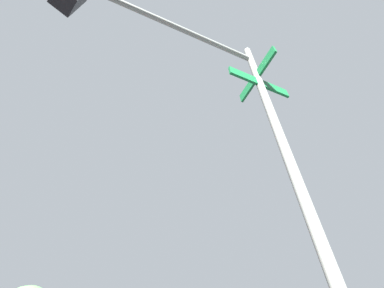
{
  "coord_description": "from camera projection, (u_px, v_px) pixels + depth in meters",
  "views": [
    {
      "loc": [
        -7.55,
        -4.38,
        1.15
      ],
      "look_at": [
        -5.31,
        -6.51,
        4.38
      ],
      "focal_mm": 23.26,
      "sensor_mm": 36.0,
      "label": 1
    }
  ],
  "objects": [
    {
      "name": "traffic_signal_near",
      "position": [
        181.0,
        65.0,
        3.3
      ],
      "size": [
        1.66,
        3.56,
        5.96
      ],
      "color": "slate",
      "rests_on": "ground_plane"
    }
  ]
}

